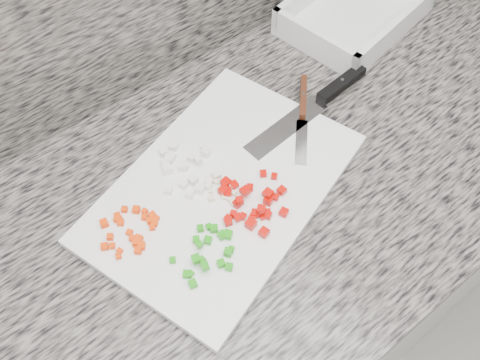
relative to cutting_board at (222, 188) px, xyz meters
name	(u,v)px	position (x,y,z in m)	size (l,w,h in m)	color
cabinet	(214,321)	(-0.06, -0.02, -0.48)	(3.92, 0.62, 0.86)	white
countertop	(202,225)	(-0.06, -0.02, -0.03)	(3.96, 0.64, 0.04)	slate
cutting_board	(222,188)	(0.00, 0.00, 0.00)	(0.43, 0.29, 0.01)	white
carrot_pile	(131,229)	(-0.16, 0.02, 0.01)	(0.10, 0.09, 0.01)	#F93C05
onion_pile	(186,168)	(-0.03, 0.06, 0.01)	(0.11, 0.11, 0.02)	white
green_pepper_pile	(209,251)	(-0.09, -0.08, 0.01)	(0.10, 0.09, 0.02)	#1C950D
red_pepper_pile	(250,203)	(0.01, -0.06, 0.01)	(0.12, 0.12, 0.02)	#C50902
garlic_pile	(225,193)	(-0.01, -0.02, 0.01)	(0.05, 0.06, 0.01)	beige
chef_knife	(323,98)	(0.25, 0.03, 0.01)	(0.28, 0.05, 0.02)	white
paring_knife	(303,108)	(0.20, 0.04, 0.01)	(0.14, 0.15, 0.02)	white
tray	(354,14)	(0.46, 0.16, 0.01)	(0.31, 0.24, 0.06)	white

